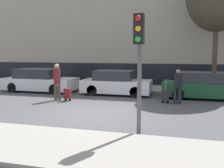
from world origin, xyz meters
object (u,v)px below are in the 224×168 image
parked_car_2 (204,86)px  trolley_left (68,94)px  parked_car_0 (39,81)px  trolley_right (165,95)px  parked_car_1 (116,83)px  pedestrian_left (57,80)px  parked_bicycle (86,80)px  traffic_light (139,50)px  pedestrian_right (178,84)px

parked_car_2 → trolley_left: size_ratio=3.76×
parked_car_0 → trolley_right: size_ratio=3.88×
parked_car_0 → trolley_right: 7.93m
parked_car_1 → parked_car_2: 4.75m
pedestrian_left → parked_bicycle: (-0.48, 5.28, -0.56)m
parked_car_2 → traffic_light: 7.48m
parked_car_1 → parked_bicycle: (-2.88, 2.80, -0.15)m
parked_car_0 → pedestrian_left: pedestrian_left is taller
parked_car_0 → parked_car_2: size_ratio=1.03×
trolley_right → parked_bicycle: size_ratio=0.65×
parked_car_0 → trolley_left: size_ratio=3.87×
traffic_light → parked_bicycle: bearing=118.5°
parked_car_0 → pedestrian_right: pedestrian_right is taller
parked_car_2 → parked_car_1: bearing=179.4°
parked_car_2 → trolley_left: bearing=-159.9°
parked_car_2 → parked_bicycle: parked_car_2 is taller
parked_car_1 → trolley_left: parked_car_1 is taller
trolley_right → parked_bicycle: trolley_right is taller
parked_car_2 → trolley_right: parked_car_2 is taller
trolley_left → traffic_light: 6.49m
trolley_right → pedestrian_right: bearing=-6.1°
pedestrian_left → trolley_right: bearing=-174.1°
parked_car_1 → parked_car_2: same height
traffic_light → trolley_left: bearing=133.7°
parked_car_2 → parked_bicycle: bearing=159.6°
trolley_left → traffic_light: (4.25, -4.45, 2.06)m
pedestrian_left → trolley_left: bearing=179.9°
parked_car_1 → traffic_light: traffic_light is taller
parked_car_2 → pedestrian_right: size_ratio=2.67×
trolley_left → parked_bicycle: bearing=101.1°
pedestrian_left → pedestrian_right: bearing=-175.3°
parked_bicycle → parked_car_2: bearing=-20.4°
parked_car_1 → pedestrian_right: pedestrian_right is taller
parked_car_1 → traffic_light: bearing=-70.9°
parked_car_0 → trolley_left: (3.01, -2.40, -0.29)m
pedestrian_right → parked_bicycle: bearing=149.8°
pedestrian_left → trolley_right: 5.36m
parked_car_1 → pedestrian_right: (3.42, -1.84, 0.27)m
parked_car_1 → pedestrian_right: size_ratio=2.41×
trolley_left → pedestrian_right: 5.34m
parked_bicycle → pedestrian_left: bearing=-84.8°
parked_car_0 → trolley_left: parked_car_0 is taller
parked_car_0 → traffic_light: bearing=-43.3°
parked_car_0 → parked_car_1: parked_car_0 is taller
pedestrian_right → traffic_light: (-1.02, -5.07, 1.51)m
traffic_light → parked_bicycle: 11.22m
parked_car_2 → trolley_right: (-1.88, -1.74, -0.28)m
traffic_light → pedestrian_left: bearing=137.3°
parked_car_0 → pedestrian_left: 3.47m
parked_car_0 → parked_car_2: bearing=0.1°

